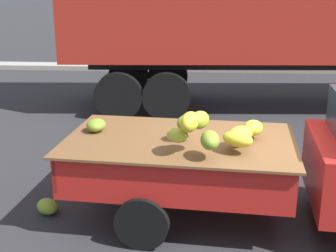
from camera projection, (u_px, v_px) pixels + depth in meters
name	position (u px, v px, depth m)	size (l,w,h in m)	color
ground	(285.00, 229.00, 5.79)	(220.00, 220.00, 0.00)	#28282B
curb_strip	(232.00, 68.00, 16.22)	(80.00, 0.80, 0.16)	gray
semi_trailer	(317.00, 2.00, 10.80)	(12.12, 3.24, 3.95)	maroon
fallen_banana_bunch_near_tailgate	(48.00, 206.00, 6.15)	(0.32, 0.26, 0.21)	olive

